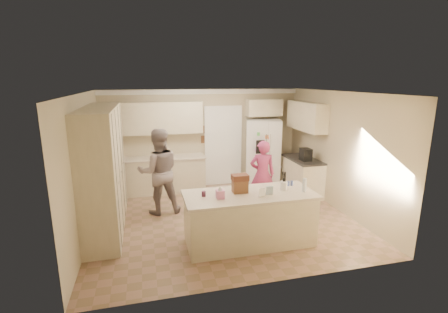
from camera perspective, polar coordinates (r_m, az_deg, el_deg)
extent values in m
cube|color=#8D6A58|center=(6.93, -0.11, -10.90)|extent=(5.20, 4.60, 0.02)
cube|color=white|center=(6.32, -0.12, 11.30)|extent=(5.20, 4.60, 0.02)
cube|color=#C1B390|center=(8.71, -3.75, 3.20)|extent=(5.20, 0.02, 2.60)
cube|color=#C1B390|center=(4.39, 7.17, -7.31)|extent=(5.20, 0.02, 2.60)
cube|color=#C1B390|center=(6.42, -23.38, -1.63)|extent=(0.02, 4.60, 2.60)
cube|color=#C1B390|center=(7.55, 19.51, 0.84)|extent=(0.02, 4.60, 2.60)
cube|color=white|center=(8.53, -3.82, 11.30)|extent=(5.20, 0.08, 0.12)
cube|color=beige|center=(6.60, -20.36, -2.10)|extent=(0.60, 2.60, 2.35)
cube|color=beige|center=(8.49, -10.96, -3.27)|extent=(2.20, 0.60, 0.88)
cube|color=beige|center=(8.36, -11.09, -0.27)|extent=(2.24, 0.63, 0.04)
cube|color=beige|center=(8.32, -11.45, 6.65)|extent=(2.20, 0.35, 0.80)
cube|color=black|center=(8.84, -0.18, 1.73)|extent=(0.90, 0.06, 2.10)
cube|color=white|center=(8.81, -0.13, 1.69)|extent=(1.02, 0.03, 2.22)
cube|color=brown|center=(8.64, -3.60, 4.79)|extent=(0.15, 0.02, 0.20)
cube|color=brown|center=(8.68, -3.57, 3.03)|extent=(0.15, 0.02, 0.20)
cube|color=white|center=(8.84, 6.85, 0.64)|extent=(1.07, 0.93, 1.80)
cube|color=gray|center=(8.52, 7.69, 0.12)|extent=(0.02, 0.02, 1.78)
cube|color=black|center=(8.38, 6.37, 1.69)|extent=(0.22, 0.03, 0.35)
cylinder|color=silver|center=(8.46, 7.44, 1.07)|extent=(0.02, 0.02, 0.85)
cylinder|color=silver|center=(8.49, 8.07, 1.10)|extent=(0.02, 0.02, 0.85)
cube|color=beige|center=(8.87, 7.05, 8.53)|extent=(0.95, 0.35, 0.45)
cube|color=beige|center=(8.44, 13.59, -3.51)|extent=(0.60, 1.20, 0.88)
cube|color=#2D2B28|center=(8.31, 13.70, -0.49)|extent=(0.63, 1.24, 0.04)
cube|color=beige|center=(8.37, 14.30, 6.89)|extent=(0.35, 1.50, 0.70)
cube|color=black|center=(8.08, 14.17, 0.34)|extent=(0.22, 0.28, 0.30)
cube|color=beige|center=(5.83, 4.47, -10.97)|extent=(2.20, 0.90, 0.88)
cube|color=beige|center=(5.66, 4.55, -6.72)|extent=(2.28, 0.96, 0.05)
cylinder|color=white|center=(5.90, 10.44, -5.03)|extent=(0.13, 0.13, 0.15)
cube|color=pink|center=(5.39, -0.68, -6.64)|extent=(0.13, 0.13, 0.14)
cone|color=white|center=(5.36, -0.68, -5.54)|extent=(0.08, 0.08, 0.08)
cube|color=brown|center=(5.66, 2.81, -5.24)|extent=(0.26, 0.18, 0.22)
cube|color=#592D1E|center=(5.61, 2.83, -3.69)|extent=(0.28, 0.20, 0.10)
cylinder|color=#59263F|center=(5.49, -3.59, -6.57)|extent=(0.07, 0.07, 0.09)
cube|color=white|center=(5.49, 6.73, -6.24)|extent=(0.12, 0.06, 0.16)
cube|color=silver|center=(5.59, 8.00, -5.93)|extent=(0.12, 0.05, 0.16)
cylinder|color=silver|center=(5.84, 13.96, -4.93)|extent=(0.07, 0.07, 0.24)
cylinder|color=#4B5FAE|center=(6.12, 11.24, -4.67)|extent=(0.05, 0.05, 0.09)
cylinder|color=#4B5FAE|center=(6.15, 11.83, -4.61)|extent=(0.05, 0.05, 0.09)
imported|color=gray|center=(7.06, -11.37, -2.62)|extent=(0.94, 0.76, 1.85)
imported|color=#BE356A|center=(7.34, 6.75, -3.09)|extent=(0.63, 0.49, 1.54)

